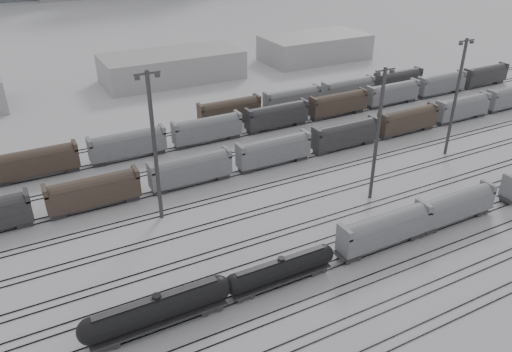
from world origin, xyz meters
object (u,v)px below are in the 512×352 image
hopper_car_a (385,228)px  hopper_car_b (456,205)px  tank_car_b (281,269)px  light_mast_c (378,132)px  tank_car_a (158,309)px

hopper_car_a → hopper_car_b: size_ratio=1.06×
tank_car_b → hopper_car_b: 31.71m
light_mast_c → hopper_car_a: bearing=-122.5°
tank_car_b → light_mast_c: size_ratio=0.70×
tank_car_a → hopper_car_a: 33.83m
tank_car_a → tank_car_b: (16.57, 0.00, -0.33)m
tank_car_a → hopper_car_a: (33.83, 0.00, 0.71)m
tank_car_a → hopper_car_a: size_ratio=1.22×
tank_car_a → tank_car_b: tank_car_a is taller
hopper_car_a → hopper_car_b: bearing=0.0°
tank_car_a → hopper_car_b: (48.27, 0.00, 0.53)m
hopper_car_b → tank_car_a: bearing=180.0°
tank_car_b → light_mast_c: (25.04, 12.20, 9.83)m
hopper_car_a → light_mast_c: 16.94m
light_mast_c → hopper_car_b: bearing=-61.4°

